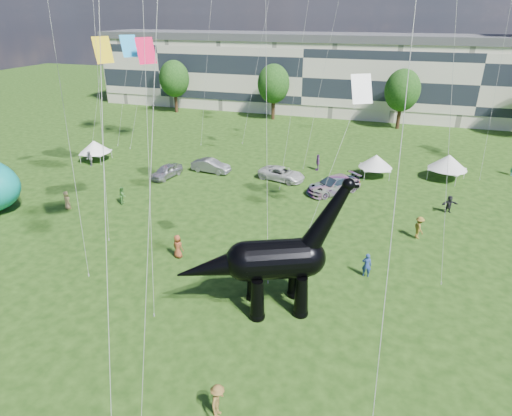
% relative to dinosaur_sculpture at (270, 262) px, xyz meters
% --- Properties ---
extents(ground, '(220.00, 220.00, 0.00)m').
position_rel_dinosaur_sculpture_xyz_m(ground, '(-1.65, -4.77, -3.24)').
color(ground, '#16330C').
rests_on(ground, ground).
extents(terrace_row, '(78.00, 11.00, 12.00)m').
position_rel_dinosaur_sculpture_xyz_m(terrace_row, '(-9.65, 57.23, 2.76)').
color(terrace_row, beige).
rests_on(terrace_row, ground).
extents(tree_far_left, '(5.20, 5.20, 9.44)m').
position_rel_dinosaur_sculpture_xyz_m(tree_far_left, '(-31.65, 48.23, 3.06)').
color(tree_far_left, '#382314').
rests_on(tree_far_left, ground).
extents(tree_mid_left, '(5.20, 5.20, 9.44)m').
position_rel_dinosaur_sculpture_xyz_m(tree_mid_left, '(-13.65, 48.23, 3.06)').
color(tree_mid_left, '#382314').
rests_on(tree_mid_left, ground).
extents(tree_mid_right, '(5.20, 5.20, 9.44)m').
position_rel_dinosaur_sculpture_xyz_m(tree_mid_right, '(6.35, 48.23, 3.06)').
color(tree_mid_right, '#382314').
rests_on(tree_mid_right, ground).
extents(dinosaur_sculpture, '(10.10, 5.79, 8.57)m').
position_rel_dinosaur_sculpture_xyz_m(dinosaur_sculpture, '(0.00, 0.00, 0.00)').
color(dinosaur_sculpture, black).
rests_on(dinosaur_sculpture, ground).
extents(car_silver, '(2.47, 4.41, 1.42)m').
position_rel_dinosaur_sculpture_xyz_m(car_silver, '(-17.03, 18.07, -2.53)').
color(car_silver, silver).
rests_on(car_silver, ground).
extents(car_grey, '(4.54, 1.93, 1.46)m').
position_rel_dinosaur_sculpture_xyz_m(car_grey, '(-13.11, 21.17, -2.51)').
color(car_grey, slate).
rests_on(car_grey, ground).
extents(car_white, '(5.42, 3.43, 1.39)m').
position_rel_dinosaur_sculpture_xyz_m(car_white, '(-4.90, 21.21, -2.54)').
color(car_white, silver).
rests_on(car_white, ground).
extents(car_dark, '(5.64, 5.80, 1.67)m').
position_rel_dinosaur_sculpture_xyz_m(car_dark, '(0.92, 19.44, -2.40)').
color(car_dark, '#595960').
rests_on(car_dark, ground).
extents(gazebo_near, '(4.34, 4.34, 2.49)m').
position_rel_dinosaur_sculpture_xyz_m(gazebo_near, '(4.49, 25.43, -1.49)').
color(gazebo_near, silver).
rests_on(gazebo_near, ground).
extents(gazebo_far, '(5.17, 5.17, 2.76)m').
position_rel_dinosaur_sculpture_xyz_m(gazebo_far, '(11.86, 26.95, -1.30)').
color(gazebo_far, silver).
rests_on(gazebo_far, ground).
extents(gazebo_left, '(3.99, 3.99, 2.49)m').
position_rel_dinosaur_sculpture_xyz_m(gazebo_left, '(-27.94, 20.55, -1.48)').
color(gazebo_left, white).
rests_on(gazebo_left, ground).
extents(visitors, '(47.22, 39.73, 1.86)m').
position_rel_dinosaur_sculpture_xyz_m(visitors, '(-2.84, 11.45, -2.35)').
color(visitors, '#633578').
rests_on(visitors, ground).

